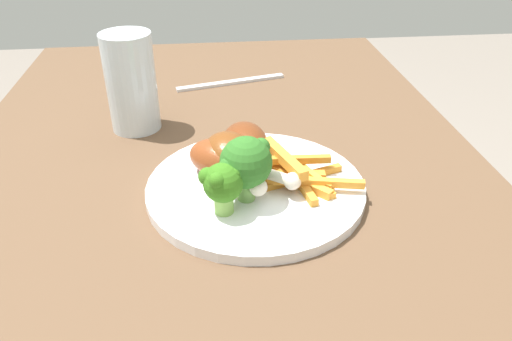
% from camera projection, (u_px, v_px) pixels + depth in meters
% --- Properties ---
extents(dining_table, '(1.13, 0.67, 0.76)m').
position_uv_depth(dining_table, '(226.00, 274.00, 0.62)').
color(dining_table, brown).
rests_on(dining_table, ground_plane).
extents(dinner_plate, '(0.25, 0.25, 0.01)m').
position_uv_depth(dinner_plate, '(256.00, 190.00, 0.56)').
color(dinner_plate, white).
rests_on(dinner_plate, dining_table).
extents(broccoli_floret_front, '(0.06, 0.06, 0.07)m').
position_uv_depth(broccoli_floret_front, '(246.00, 163.00, 0.51)').
color(broccoli_floret_front, '#79AD57').
rests_on(broccoli_floret_front, dinner_plate).
extents(broccoli_floret_middle, '(0.04, 0.04, 0.06)m').
position_uv_depth(broccoli_floret_middle, '(221.00, 184.00, 0.49)').
color(broccoli_floret_middle, '#87BE55').
rests_on(broccoli_floret_middle, dinner_plate).
extents(carrot_fries_pile, '(0.11, 0.12, 0.03)m').
position_uv_depth(carrot_fries_pile, '(297.00, 173.00, 0.55)').
color(carrot_fries_pile, orange).
rests_on(carrot_fries_pile, dinner_plate).
extents(chicken_drumstick_near, '(0.10, 0.13, 0.04)m').
position_uv_depth(chicken_drumstick_near, '(227.00, 160.00, 0.56)').
color(chicken_drumstick_near, '#5B2410').
rests_on(chicken_drumstick_near, dinner_plate).
extents(chicken_drumstick_far, '(0.12, 0.08, 0.05)m').
position_uv_depth(chicken_drumstick_far, '(230.00, 156.00, 0.56)').
color(chicken_drumstick_far, '#51240E').
rests_on(chicken_drumstick_far, dinner_plate).
extents(chicken_drumstick_extra, '(0.12, 0.06, 0.04)m').
position_uv_depth(chicken_drumstick_extra, '(245.00, 145.00, 0.59)').
color(chicken_drumstick_extra, '#4B1E0D').
rests_on(chicken_drumstick_extra, dinner_plate).
extents(fork, '(0.06, 0.19, 0.00)m').
position_uv_depth(fork, '(231.00, 82.00, 0.84)').
color(fork, silver).
rests_on(fork, dining_table).
extents(water_glass, '(0.07, 0.07, 0.13)m').
position_uv_depth(water_glass, '(131.00, 83.00, 0.67)').
color(water_glass, silver).
rests_on(water_glass, dining_table).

